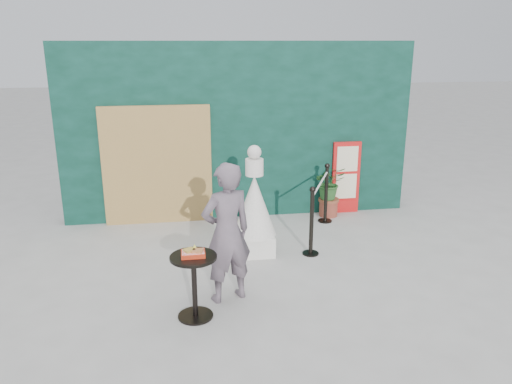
% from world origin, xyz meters
% --- Properties ---
extents(ground, '(60.00, 60.00, 0.00)m').
position_xyz_m(ground, '(0.00, 0.00, 0.00)').
color(ground, '#ADAAA5').
rests_on(ground, ground).
extents(back_wall, '(6.00, 0.30, 3.00)m').
position_xyz_m(back_wall, '(0.00, 3.15, 1.50)').
color(back_wall, black).
rests_on(back_wall, ground).
extents(bamboo_fence, '(1.80, 0.08, 2.00)m').
position_xyz_m(bamboo_fence, '(-1.40, 2.94, 1.00)').
color(bamboo_fence, tan).
rests_on(bamboo_fence, ground).
extents(woman, '(0.72, 0.60, 1.70)m').
position_xyz_m(woman, '(-0.52, 0.11, 0.85)').
color(woman, slate).
rests_on(woman, ground).
extents(menu_board, '(0.50, 0.07, 1.30)m').
position_xyz_m(menu_board, '(1.90, 2.95, 0.65)').
color(menu_board, red).
rests_on(menu_board, ground).
extents(statue, '(0.63, 0.63, 1.61)m').
position_xyz_m(statue, '(0.01, 1.42, 0.66)').
color(statue, white).
rests_on(statue, ground).
extents(cafe_table, '(0.52, 0.52, 0.75)m').
position_xyz_m(cafe_table, '(-0.92, -0.25, 0.50)').
color(cafe_table, black).
rests_on(cafe_table, ground).
extents(food_basket, '(0.26, 0.19, 0.11)m').
position_xyz_m(food_basket, '(-0.92, -0.25, 0.79)').
color(food_basket, red).
rests_on(food_basket, cafe_table).
extents(planter, '(0.54, 0.47, 0.91)m').
position_xyz_m(planter, '(1.56, 2.81, 0.53)').
color(planter, brown).
rests_on(planter, ground).
extents(stanchion_barrier, '(0.84, 1.54, 1.03)m').
position_xyz_m(stanchion_barrier, '(1.12, 1.88, 0.49)').
color(stanchion_barrier, black).
rests_on(stanchion_barrier, ground).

